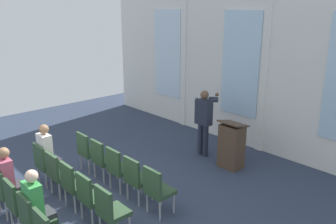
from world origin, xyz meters
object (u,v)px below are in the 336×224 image
Objects in this scene: mic_stand at (202,137)px; chair_r2_c3 at (33,217)px; chair_r0_c0 at (87,149)px; chair_r0_c1 at (102,157)px; chair_r0_c2 at (118,166)px; speaker at (204,118)px; audience_r2_c1 at (9,177)px; audience_r2_c3 at (37,204)px; chair_r0_c3 at (136,177)px; chair_r1_c2 at (73,182)px; audience_r1_c0 at (48,151)px; lectern at (231,145)px; chair_r1_c3 at (90,195)px; chair_r0_c4 at (157,188)px; chair_r1_c1 at (58,172)px; chair_r2_c2 at (19,202)px; chair_r2_c1 at (6,189)px; chair_r1_c0 at (45,162)px; chair_r1_c4 at (110,209)px.

mic_stand reaches higher than chair_r2_c3.
chair_r0_c1 is (0.61, 0.00, 0.00)m from chair_r0_c0.
chair_r0_c2 is (0.31, -2.92, 0.20)m from mic_stand.
audience_r2_c1 is at bearing -96.96° from speaker.
chair_r0_c3 is at bearing 90.00° from audience_r2_c3.
chair_r0_c3 and chair_r1_c2 have the same top height.
audience_r1_c0 is at bearing -108.09° from speaker.
lectern reaches higher than chair_r0_c2.
chair_r0_c4 is at bearing 58.87° from chair_r1_c3.
chair_r1_c1 is (-1.50, -3.62, -0.02)m from lectern.
audience_r2_c3 is (-0.61, -1.94, 0.20)m from chair_r0_c4.
audience_r2_c3 reaches higher than chair_r1_c2.
chair_r1_c2 is 1.01m from chair_r2_c2.
chair_r0_c2 and chair_r1_c3 have the same top height.
chair_r0_c0 is 1.00× the size of chair_r1_c1.
mic_stand reaches higher than chair_r0_c0.
speaker is 2.70m from chair_r0_c2.
chair_r0_c0 is (-2.11, -2.60, -0.02)m from lectern.
chair_r2_c1 is (0.00, -2.02, 0.00)m from chair_r0_c1.
chair_r1_c3 is (1.83, -0.08, -0.22)m from audience_r1_c0.
chair_r0_c1 is at bearing 56.76° from audience_r1_c0.
chair_r0_c4 is at bearing 0.00° from chair_r0_c0.
chair_r1_c1 is (0.61, 0.00, 0.00)m from chair_r1_c0.
mic_stand is at bearing 85.56° from chair_r1_c1.
speaker is 4.64m from audience_r2_c1.
chair_r1_c2 is 1.13m from audience_r2_c1.
mic_stand reaches higher than audience_r1_c0.
chair_r1_c4 is (2.45, -0.08, -0.22)m from audience_r1_c0.
audience_r1_c0 is 1.24m from chair_r1_c2.
speaker reaches higher than chair_r0_c1.
mic_stand is at bearing 72.56° from chair_r0_c0.
chair_r2_c3 is at bearing -81.98° from speaker.
audience_r1_c0 is at bearing 121.19° from audience_r2_c1.
lectern is at bearing 71.76° from audience_r2_c1.
chair_r0_c1 and chair_r0_c4 have the same top height.
chair_r2_c3 is at bearing -79.47° from mic_stand.
chair_r2_c3 is at bearing 0.00° from chair_r2_c1.
mic_stand is 1.65× the size of chair_r0_c0.
audience_r2_c1 is at bearing -107.47° from chair_r0_c2.
chair_r1_c1 is (0.61, -0.08, -0.22)m from audience_r1_c0.
audience_r2_c1 is at bearing -122.18° from chair_r0_c3.
chair_r2_c2 and chair_r2_c3 have the same top height.
audience_r2_c3 is at bearing -57.82° from chair_r0_c1.
chair_r1_c0 and chair_r2_c2 have the same top height.
chair_r0_c4 and chair_r2_c1 have the same top height.
chair_r0_c2 is 1.18m from chair_r1_c1.
chair_r0_c4 is 2.37m from chair_r2_c2.
mic_stand is at bearing 96.00° from chair_r0_c2.
mic_stand is at bearing 86.41° from audience_r2_c1.
audience_r1_c0 is 2.15m from chair_r2_c3.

